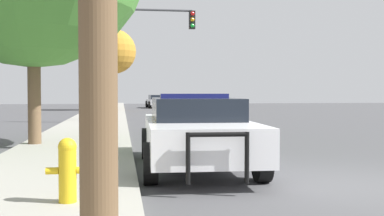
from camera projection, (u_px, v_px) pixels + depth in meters
ground_plane at (360, 186)px, 7.85m from camera, size 110.00×110.00×0.00m
sidewalk_left at (37, 192)px, 7.10m from camera, size 3.00×110.00×0.13m
police_car at (196, 130)px, 9.68m from camera, size 2.27×5.20×1.51m
fire_hydrant at (67, 168)px, 6.15m from camera, size 0.54×0.24×0.83m
traffic_light at (143, 40)px, 23.68m from camera, size 4.30×0.35×5.61m
car_background_distant at (157, 101)px, 46.01m from camera, size 2.06×4.66×1.24m
tree_sidewalk_far at (114, 52)px, 39.64m from camera, size 3.69×3.69×6.59m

